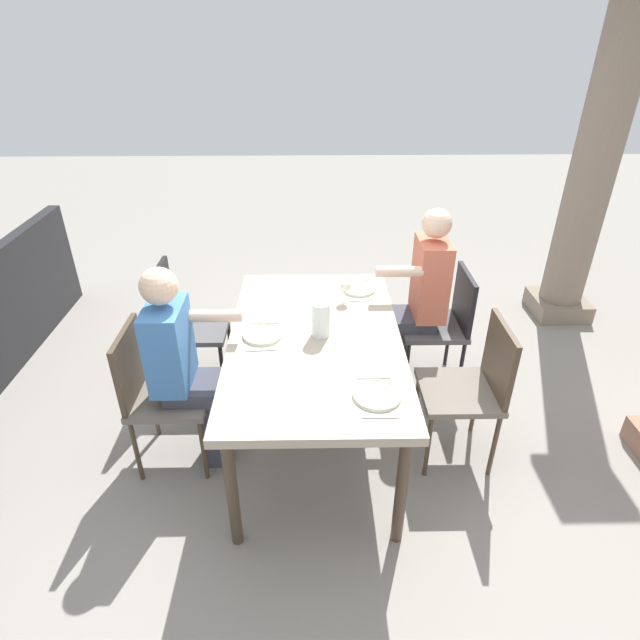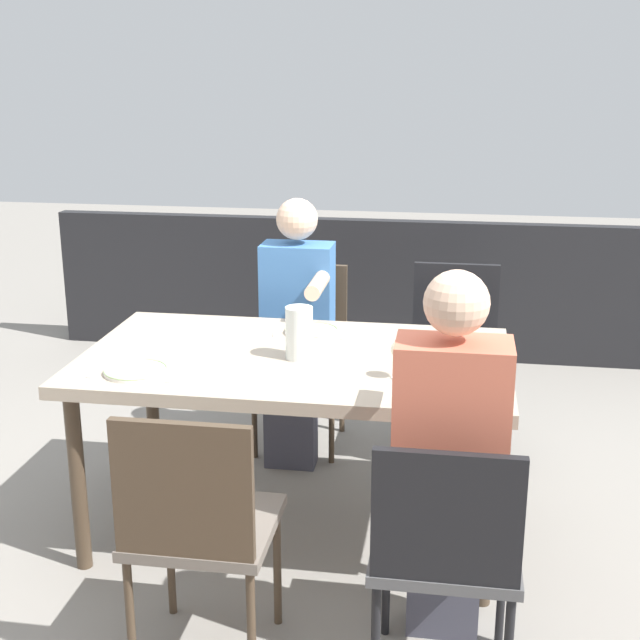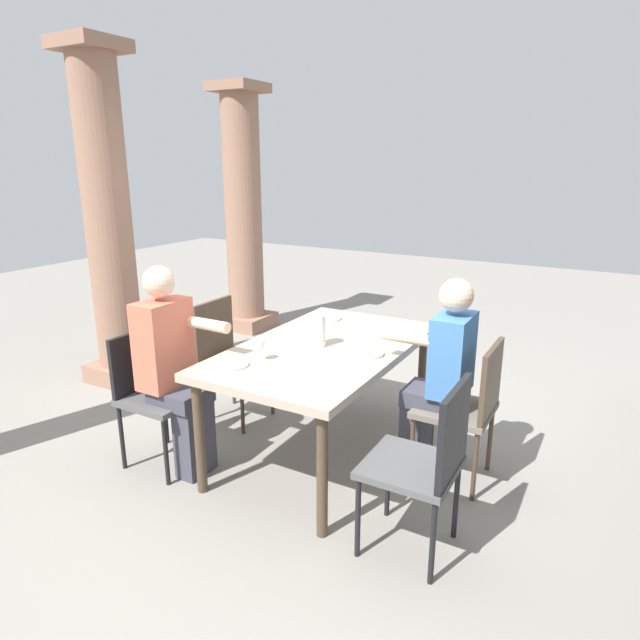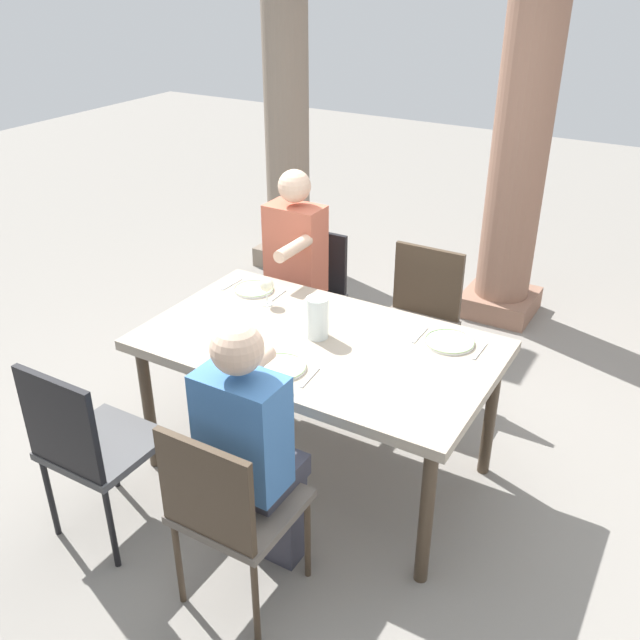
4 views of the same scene
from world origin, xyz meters
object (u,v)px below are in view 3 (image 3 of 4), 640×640
at_px(diner_woman_green, 440,373).
at_px(diner_man_white, 173,366).
at_px(stone_column_far, 243,214).
at_px(chair_west_north, 153,388).
at_px(water_pitcher, 318,332).
at_px(chair_west_south, 427,458).
at_px(chair_mid_south, 468,403).
at_px(plate_1, 366,353).
at_px(plate_0, 230,364).
at_px(plate_2, 325,318).
at_px(chair_mid_north, 227,351).
at_px(stone_column_centre, 109,225).
at_px(dining_table, 324,356).
at_px(wine_glass_0, 259,344).

relative_size(diner_woman_green, diner_man_white, 0.96).
relative_size(diner_woman_green, stone_column_far, 0.47).
bearing_deg(diner_man_white, stone_column_far, 28.87).
bearing_deg(chair_west_north, water_pitcher, -55.78).
bearing_deg(water_pitcher, chair_west_south, -122.10).
xyz_separation_m(chair_mid_south, plate_1, (-0.15, 0.61, 0.25)).
relative_size(plate_0, plate_2, 0.92).
distance_m(stone_column_far, water_pitcher, 3.10).
xyz_separation_m(chair_west_south, plate_0, (0.03, 1.21, 0.24)).
distance_m(chair_mid_north, chair_mid_south, 1.82).
bearing_deg(chair_mid_north, chair_mid_south, -90.00).
bearing_deg(diner_woman_green, stone_column_centre, 87.54).
distance_m(plate_2, water_pitcher, 0.63).
relative_size(diner_woman_green, plate_0, 5.83).
relative_size(dining_table, wine_glass_0, 11.34).
height_order(chair_west_south, stone_column_centre, stone_column_centre).
height_order(chair_mid_north, stone_column_far, stone_column_far).
xyz_separation_m(chair_west_north, plate_1, (0.60, -1.21, 0.26)).
bearing_deg(chair_west_north, diner_woman_green, -65.35).
xyz_separation_m(diner_woman_green, diner_man_white, (-0.75, 1.44, 0.02)).
bearing_deg(diner_man_white, chair_mid_north, 14.43).
height_order(diner_man_white, water_pitcher, diner_man_white).
relative_size(dining_table, water_pitcher, 8.12).
height_order(plate_0, plate_1, same).
distance_m(chair_west_south, water_pitcher, 1.16).
height_order(diner_man_white, plate_2, diner_man_white).
relative_size(chair_mid_north, plate_0, 4.18).
distance_m(wine_glass_0, plate_1, 0.65).
distance_m(chair_mid_south, wine_glass_0, 1.29).
bearing_deg(dining_table, water_pitcher, 125.04).
relative_size(stone_column_far, plate_0, 12.53).
xyz_separation_m(stone_column_centre, stone_column_far, (1.86, 0.00, -0.06)).
bearing_deg(diner_woman_green, chair_west_south, -166.14).
bearing_deg(plate_0, chair_mid_south, -59.21).
bearing_deg(plate_2, chair_west_south, -133.99).
bearing_deg(plate_2, dining_table, -151.83).
bearing_deg(dining_table, diner_man_white, 130.60).
bearing_deg(dining_table, chair_mid_north, 81.52).
bearing_deg(plate_2, diner_man_white, 159.92).
distance_m(dining_table, chair_mid_south, 0.94).
bearing_deg(chair_west_north, dining_table, -55.75).
relative_size(chair_mid_north, stone_column_centre, 0.32).
height_order(wine_glass_0, plate_2, wine_glass_0).
bearing_deg(dining_table, plate_0, 152.95).
height_order(stone_column_centre, plate_0, stone_column_centre).
bearing_deg(chair_mid_south, wine_glass_0, 116.92).
distance_m(chair_west_south, wine_glass_0, 1.18).
relative_size(plate_0, wine_glass_0, 1.47).
relative_size(chair_west_south, stone_column_centre, 0.33).
bearing_deg(stone_column_far, wine_glass_0, -141.50).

